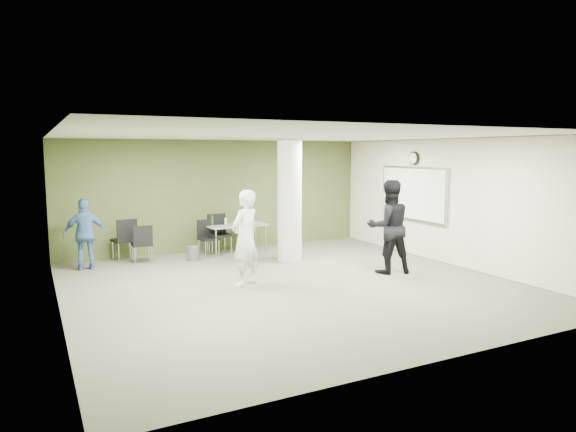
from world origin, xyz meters
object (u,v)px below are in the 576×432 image
woman_white (245,238)px  man_blue (86,234)px  folding_table (236,226)px  man_black (389,227)px  chair_back_left (142,241)px

woman_white → man_blue: (-2.54, 2.74, -0.14)m
folding_table → man_black: (2.06, -3.43, 0.30)m
folding_table → chair_back_left: size_ratio=1.76×
woman_white → man_blue: 3.74m
woman_white → man_black: size_ratio=0.93×
man_blue → man_black: bearing=155.2°
man_black → man_blue: man_black is taller
chair_back_left → man_blue: (-1.18, -0.04, 0.25)m
man_black → folding_table: bearing=-45.5°
man_black → man_blue: size_ratio=1.26×
woman_white → folding_table: bearing=-135.9°
chair_back_left → woman_white: bearing=118.4°
chair_back_left → woman_white: (1.36, -2.78, 0.39)m
woman_white → chair_back_left: bearing=-92.1°
folding_table → man_black: size_ratio=0.80×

